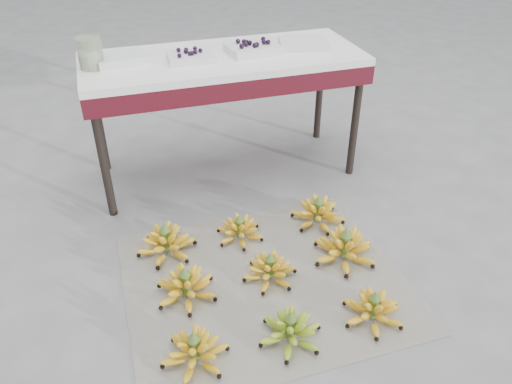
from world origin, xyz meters
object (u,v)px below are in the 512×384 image
object	(u,v)px
vendor_table	(224,70)
tray_far_right	(303,43)
newspaper_mat	(265,281)
tray_left	(191,57)
bunch_back_right	(318,213)
tray_right	(253,48)
bunch_back_center	(240,230)
glass_jar	(90,53)
bunch_mid_right	(344,248)
bunch_front_center	(290,330)
bunch_mid_center	(270,270)
bunch_front_right	(373,309)
bunch_front_left	(195,351)
tray_far_left	(121,59)
bunch_back_left	(166,243)
bunch_mid_left	(186,286)

from	to	relation	value
vendor_table	tray_far_right	size ratio (longest dim) A/B	4.93
newspaper_mat	tray_left	world-z (taller)	tray_left
bunch_back_right	tray_right	bearing A→B (deg)	100.74
bunch_back_center	glass_jar	world-z (taller)	glass_jar
bunch_mid_right	bunch_front_center	bearing A→B (deg)	-143.21
bunch_mid_center	newspaper_mat	bearing A→B (deg)	-138.93
newspaper_mat	glass_jar	distance (m)	1.42
bunch_front_center	bunch_front_right	xyz separation A→B (m)	(0.37, -0.00, -0.00)
bunch_front_center	tray_left	size ratio (longest dim) A/B	1.08
bunch_front_center	bunch_back_right	world-z (taller)	bunch_back_right
bunch_front_left	tray_left	xyz separation A→B (m)	(0.30, 1.30, 0.69)
bunch_front_right	vendor_table	xyz separation A→B (m)	(-0.26, 1.35, 0.59)
vendor_table	tray_far_left	world-z (taller)	tray_far_left
newspaper_mat	bunch_back_right	size ratio (longest dim) A/B	4.36
tray_far_left	tray_left	world-z (taller)	tray_left
bunch_back_left	glass_jar	bearing A→B (deg)	123.49
bunch_front_center	bunch_back_center	distance (m)	0.68
bunch_mid_center	tray_far_right	distance (m)	1.32
bunch_front_left	bunch_mid_left	size ratio (longest dim) A/B	0.82
bunch_mid_center	tray_left	size ratio (longest dim) A/B	1.26
bunch_mid_left	bunch_front_left	bearing A→B (deg)	-116.58
vendor_table	tray_right	world-z (taller)	tray_right
newspaper_mat	tray_far_left	distance (m)	1.36
tray_far_left	tray_left	distance (m)	0.36
newspaper_mat	bunch_back_right	xyz separation A→B (m)	(0.40, 0.34, 0.06)
bunch_mid_right	bunch_back_right	size ratio (longest dim) A/B	1.15
bunch_front_left	bunch_mid_left	distance (m)	0.35
bunch_front_center	tray_far_left	distance (m)	1.61
bunch_mid_left	bunch_mid_center	bearing A→B (deg)	-22.00
bunch_front_left	tray_far_left	world-z (taller)	tray_far_left
bunch_mid_center	tray_far_right	xyz separation A→B (m)	(0.53, 0.99, 0.69)
bunch_front_left	tray_far_right	distance (m)	1.78
bunch_front_right	bunch_mid_right	bearing A→B (deg)	75.73
bunch_front_center	bunch_mid_right	bearing A→B (deg)	41.05
bunch_front_center	tray_far_left	size ratio (longest dim) A/B	0.91
bunch_back_left	glass_jar	world-z (taller)	glass_jar
bunch_mid_center	tray_right	size ratio (longest dim) A/B	1.03
tray_far_left	glass_jar	world-z (taller)	glass_jar
bunch_front_center	bunch_front_right	world-z (taller)	bunch_front_center
bunch_mid_left	tray_left	world-z (taller)	tray_left
bunch_back_center	tray_right	world-z (taller)	tray_right
tray_far_left	glass_jar	xyz separation A→B (m)	(-0.14, -0.04, 0.06)
bunch_front_center	bunch_back_right	size ratio (longest dim) A/B	0.92
glass_jar	bunch_front_left	bearing A→B (deg)	-81.58
bunch_front_left	bunch_front_center	world-z (taller)	bunch_front_left
tray_far_left	glass_jar	bearing A→B (deg)	-165.11
newspaper_mat	vendor_table	world-z (taller)	vendor_table
newspaper_mat	tray_far_left	size ratio (longest dim) A/B	4.35
bunch_front_left	bunch_front_right	size ratio (longest dim) A/B	1.03
tray_far_right	tray_left	bearing A→B (deg)	-177.06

